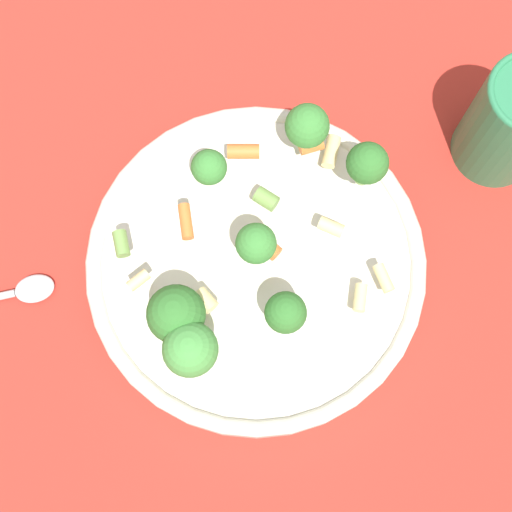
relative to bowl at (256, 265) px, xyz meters
The scene contains 3 objects.
ground_plane 0.02m from the bowl, ahead, with size 3.00×3.00×0.00m, color #B72D23.
bowl is the anchor object (origin of this frame).
pasta_salad 0.06m from the bowl, 119.47° to the right, with size 0.23×0.25×0.07m.
Camera 1 is at (0.06, -0.15, 0.63)m, focal length 50.00 mm.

